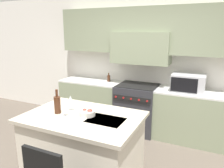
{
  "coord_description": "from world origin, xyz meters",
  "views": [
    {
      "loc": [
        1.29,
        -2.05,
        1.99
      ],
      "look_at": [
        -0.07,
        0.86,
        1.19
      ],
      "focal_mm": 35.0,
      "sensor_mm": 36.0,
      "label": 1
    }
  ],
  "objects": [
    {
      "name": "wine_glass_far",
      "position": [
        -0.37,
        0.21,
        1.08
      ],
      "size": [
        0.08,
        0.08,
        0.21
      ],
      "color": "white",
      "rests_on": "kitchen_island"
    },
    {
      "name": "range_stove",
      "position": [
        0.0,
        1.88,
        0.47
      ],
      "size": [
        0.77,
        0.7,
        0.95
      ],
      "color": "#2D2D33",
      "rests_on": "ground_plane"
    },
    {
      "name": "wine_bottle",
      "position": [
        -0.47,
        0.06,
        1.06
      ],
      "size": [
        0.08,
        0.08,
        0.32
      ],
      "color": "#422314",
      "rests_on": "kitchen_island"
    },
    {
      "name": "back_cabinetry",
      "position": [
        0.0,
        2.15,
        1.59
      ],
      "size": [
        10.0,
        0.46,
        2.7
      ],
      "color": "silver",
      "rests_on": "ground_plane"
    },
    {
      "name": "wine_glass_near",
      "position": [
        -0.32,
        0.01,
        1.08
      ],
      "size": [
        0.08,
        0.08,
        0.21
      ],
      "color": "white",
      "rests_on": "kitchen_island"
    },
    {
      "name": "microwave",
      "position": [
        0.93,
        1.9,
        1.08
      ],
      "size": [
        0.56,
        0.42,
        0.3
      ],
      "color": "#B7B7BC",
      "rests_on": "back_counter"
    },
    {
      "name": "back_counter",
      "position": [
        0.0,
        1.9,
        0.46
      ],
      "size": [
        3.38,
        0.62,
        0.93
      ],
      "color": "gray",
      "rests_on": "ground_plane"
    },
    {
      "name": "fruit_bowl",
      "position": [
        -0.08,
        0.15,
        0.98
      ],
      "size": [
        0.2,
        0.2,
        0.09
      ],
      "color": "silver",
      "rests_on": "kitchen_island"
    },
    {
      "name": "oil_bottle_on_counter",
      "position": [
        -0.67,
        1.98,
        1.0
      ],
      "size": [
        0.06,
        0.06,
        0.18
      ],
      "color": "#422314",
      "rests_on": "back_counter"
    },
    {
      "name": "kitchen_island",
      "position": [
        -0.14,
        0.12,
        0.47
      ],
      "size": [
        1.46,
        1.0,
        0.94
      ],
      "color": "beige",
      "rests_on": "ground_plane"
    }
  ]
}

